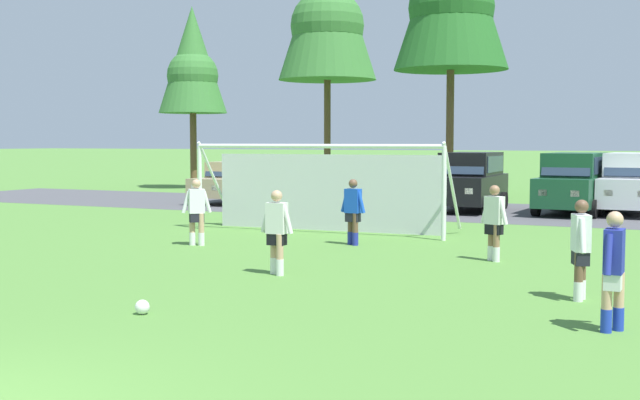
{
  "coord_description": "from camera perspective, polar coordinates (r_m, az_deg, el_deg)",
  "views": [
    {
      "loc": [
        6.44,
        -5.05,
        2.58
      ],
      "look_at": [
        -1.13,
        11.27,
        1.26
      ],
      "focal_mm": 45.31,
      "sensor_mm": 36.0,
      "label": 1
    }
  ],
  "objects": [
    {
      "name": "player_winger_right",
      "position": [
        11.62,
        20.03,
        -4.76
      ],
      "size": [
        0.29,
        0.73,
        1.64
      ],
      "color": "tan",
      "rests_on": "ground"
    },
    {
      "name": "tree_mid_left",
      "position": [
        44.28,
        0.53,
        13.4
      ],
      "size": [
        5.27,
        5.27,
        14.05
      ],
      "color": "brown",
      "rests_on": "ground"
    },
    {
      "name": "parked_car_slot_right",
      "position": [
        30.45,
        21.28,
        1.14
      ],
      "size": [
        2.3,
        4.68,
        2.16
      ],
      "color": "silver",
      "rests_on": "ground"
    },
    {
      "name": "parked_car_slot_center_right",
      "position": [
        29.92,
        17.49,
        1.19
      ],
      "size": [
        2.38,
        4.72,
        2.16
      ],
      "color": "#194C2D",
      "rests_on": "ground"
    },
    {
      "name": "soccer_goal",
      "position": [
        22.99,
        0.35,
        0.98
      ],
      "size": [
        7.48,
        2.19,
        2.57
      ],
      "color": "white",
      "rests_on": "ground"
    },
    {
      "name": "player_defender_far",
      "position": [
        20.15,
        -8.71,
        -0.86
      ],
      "size": [
        0.64,
        0.52,
        1.64
      ],
      "color": "tan",
      "rests_on": "ground"
    },
    {
      "name": "parked_car_slot_center_left",
      "position": [
        31.35,
        4.57,
        1.06
      ],
      "size": [
        2.18,
        4.27,
        1.72
      ],
      "color": "#B2B2BC",
      "rests_on": "ground"
    },
    {
      "name": "player_trailing_back",
      "position": [
        17.7,
        12.2,
        -1.6
      ],
      "size": [
        0.69,
        0.42,
        1.64
      ],
      "color": "#936B4C",
      "rests_on": "ground"
    },
    {
      "name": "parking_lot_strip",
      "position": [
        30.04,
        12.4,
        -0.83
      ],
      "size": [
        52.0,
        8.4,
        0.01
      ],
      "primitive_type": "cube",
      "color": "#4C4C51",
      "rests_on": "ground"
    },
    {
      "name": "soccer_ball",
      "position": [
        12.41,
        -12.44,
        -7.39
      ],
      "size": [
        0.22,
        0.22,
        0.22
      ],
      "color": "white",
      "rests_on": "ground"
    },
    {
      "name": "parked_car_slot_center",
      "position": [
        30.37,
        10.59,
        1.35
      ],
      "size": [
        2.17,
        4.62,
        2.16
      ],
      "color": "black",
      "rests_on": "ground"
    },
    {
      "name": "parked_car_slot_left",
      "position": [
        32.78,
        -0.43,
        1.21
      ],
      "size": [
        2.18,
        4.28,
        1.72
      ],
      "color": "navy",
      "rests_on": "ground"
    },
    {
      "name": "player_winger_left",
      "position": [
        15.56,
        -3.07,
        -2.3
      ],
      "size": [
        0.73,
        0.29,
        1.64
      ],
      "color": "tan",
      "rests_on": "ground"
    },
    {
      "name": "ground_plane",
      "position": [
        21.21,
        7.02,
        -2.83
      ],
      "size": [
        400.0,
        400.0,
        0.0
      ],
      "primitive_type": "plane",
      "color": "#518438"
    },
    {
      "name": "player_striker_near",
      "position": [
        20.02,
        2.34,
        -0.85
      ],
      "size": [
        0.73,
        0.29,
        1.64
      ],
      "color": "brown",
      "rests_on": "ground"
    },
    {
      "name": "parked_car_slot_far_left",
      "position": [
        33.8,
        -6.09,
        1.28
      ],
      "size": [
        2.18,
        4.27,
        1.72
      ],
      "color": "tan",
      "rests_on": "ground"
    },
    {
      "name": "player_midfield_center",
      "position": [
        13.72,
        17.93,
        -3.38
      ],
      "size": [
        0.36,
        0.74,
        1.64
      ],
      "color": "brown",
      "rests_on": "ground"
    },
    {
      "name": "tree_left_edge",
      "position": [
        44.7,
        -9.0,
        9.5
      ],
      "size": [
        3.69,
        3.69,
        9.83
      ],
      "color": "brown",
      "rests_on": "ground"
    }
  ]
}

